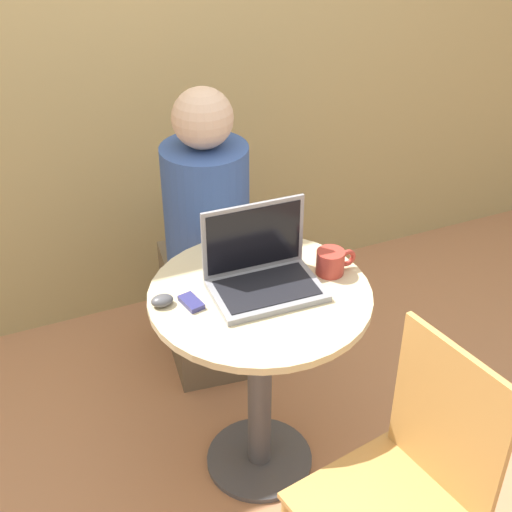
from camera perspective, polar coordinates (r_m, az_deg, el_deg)
The scene contains 9 objects.
ground_plane at distance 2.69m, azimuth 0.27°, elevation -16.02°, with size 12.00×12.00×0.00m, color tan.
back_wall at distance 2.92m, azimuth -9.06°, elevation 18.16°, with size 7.00×0.05×2.60m.
round_table at distance 2.31m, azimuth 0.31°, elevation -7.13°, with size 0.69×0.69×0.76m.
laptop at distance 2.17m, azimuth 0.49°, elevation -1.24°, with size 0.34×0.24×0.25m.
cell_phone at distance 2.13m, azimuth -5.20°, elevation -3.71°, with size 0.06×0.09×0.02m.
computer_mouse at distance 2.13m, azimuth -7.51°, elevation -3.55°, with size 0.07×0.05×0.03m.
coffee_cup at distance 2.26m, azimuth 6.07°, elevation -0.46°, with size 0.14×0.09×0.08m.
chair_empty at distance 2.03m, azimuth 11.76°, elevation -18.23°, with size 0.46×0.46×0.92m.
person_seated at distance 2.76m, azimuth -4.04°, elevation -0.21°, with size 0.35×0.50×1.23m.
Camera 1 is at (-0.71, -1.61, 2.04)m, focal length 50.00 mm.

